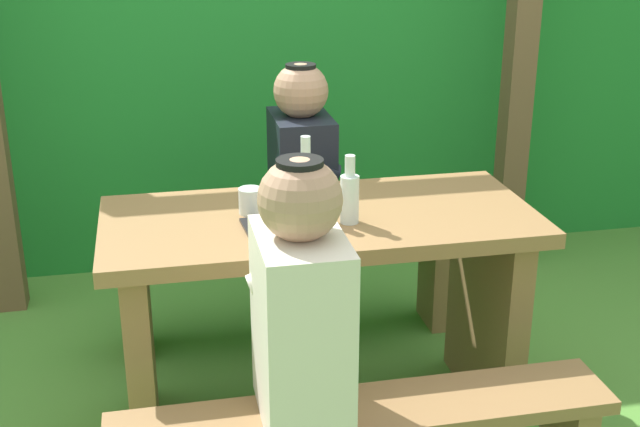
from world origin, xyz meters
The scene contains 11 objects.
ground_plane centered at (0.00, 0.00, 0.00)m, with size 12.00×12.00×0.00m, color #508934.
hedge_backdrop centered at (0.00, 1.75, 1.08)m, with size 6.40×0.66×2.16m, color #207E2C.
pergola_post_right centered at (1.18, 1.12, 1.00)m, with size 0.12×0.12×1.99m, color brown.
picnic_table centered at (0.00, 0.00, 0.52)m, with size 1.40×0.64×0.77m.
bench_far centered at (0.00, 0.60, 0.31)m, with size 1.40×0.24×0.43m.
person_white_shirt centered at (-0.17, -0.59, 0.76)m, with size 0.25×0.35×0.72m.
person_black_coat centered at (0.05, 0.59, 0.76)m, with size 0.25×0.35×0.72m.
drinking_glass centered at (-0.22, 0.05, 0.81)m, with size 0.08×0.08×0.08m, color silver.
bottle_left centered at (0.08, -0.09, 0.86)m, with size 0.06×0.06×0.22m.
bottle_right centered at (-0.05, -0.01, 0.87)m, with size 0.06×0.06×0.26m.
cell_phone centered at (-0.22, -0.08, 0.77)m, with size 0.07×0.14×0.01m, color black.
Camera 1 is at (-0.52, -2.48, 1.73)m, focal length 47.10 mm.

